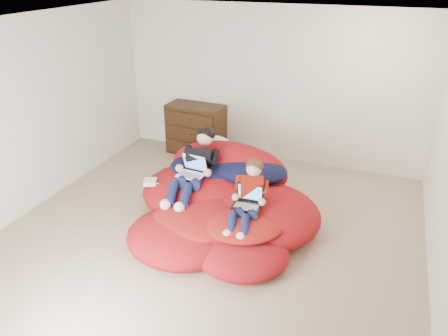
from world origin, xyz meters
TOP-DOWN VIEW (x-y plane):
  - room_shell at (0.00, 0.00)m, footprint 5.10×5.10m
  - dresser at (-1.21, 2.24)m, footprint 1.00×0.58m
  - beanbag_pile at (0.02, 0.33)m, footprint 2.48×2.42m
  - cream_pillow at (-0.43, 1.25)m, footprint 0.49×0.31m
  - older_boy at (-0.41, 0.50)m, footprint 0.42×1.23m
  - younger_boy at (0.47, 0.05)m, footprint 0.35×0.86m
  - laptop_white at (-0.41, 0.39)m, footprint 0.35×0.32m
  - laptop_black at (0.47, 0.03)m, footprint 0.33×0.26m
  - power_adapter at (-0.96, 0.24)m, footprint 0.22×0.22m

SIDE VIEW (x-z plane):
  - room_shell at x=0.00m, z-range -1.17..1.60m
  - beanbag_pile at x=0.02m, z-range -0.19..0.68m
  - power_adapter at x=-0.96m, z-range 0.39..0.45m
  - dresser at x=-1.21m, z-range 0.00..0.87m
  - laptop_black at x=0.47m, z-range 0.44..0.68m
  - cream_pillow at x=-0.43m, z-range 0.46..0.78m
  - younger_boy at x=0.47m, z-range 0.29..0.95m
  - laptop_white at x=-0.41m, z-range 0.51..0.75m
  - older_boy at x=-0.41m, z-range 0.32..1.03m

